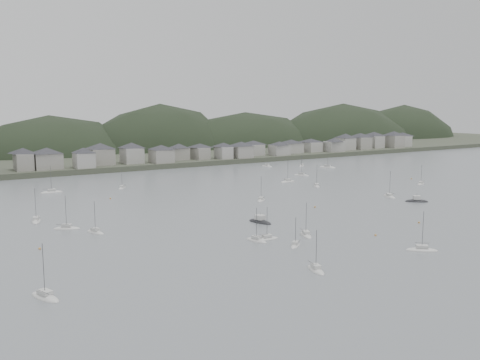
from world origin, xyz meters
TOP-DOWN VIEW (x-y plane):
  - ground at (0.00, 0.00)m, footprint 900.00×900.00m
  - far_shore_land at (0.00, 295.00)m, footprint 900.00×250.00m
  - forested_ridge at (4.83, 269.40)m, footprint 851.55×103.94m
  - waterfront_town at (50.59, 183.34)m, footprint 451.48×28.46m
  - sailboat_lead at (-35.72, 115.93)m, footprint 5.83×6.69m
  - moored_fleet at (-9.55, 63.04)m, footprint 243.70×177.36m
  - motor_launch_near at (48.21, 25.59)m, footprint 8.56×7.74m
  - motor_launch_far at (-21.97, 27.97)m, footprint 5.11×9.43m
  - mooring_buoys at (6.43, 48.19)m, footprint 183.34×111.34m

SIDE VIEW (x-z plane):
  - forested_ridge at x=4.83m, z-range -62.57..40.00m
  - ground at x=0.00m, z-range 0.00..0.00m
  - mooring_buoys at x=6.43m, z-range -0.20..0.50m
  - moored_fleet at x=-9.55m, z-range -6.65..7.00m
  - sailboat_lead at x=-35.72m, z-range -4.46..4.82m
  - motor_launch_far at x=-21.97m, z-range -1.78..2.34m
  - motor_launch_near at x=48.21m, z-range -1.73..2.30m
  - far_shore_land at x=0.00m, z-range 0.00..3.00m
  - waterfront_town at x=50.59m, z-range 2.20..15.12m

